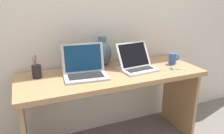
{
  "coord_description": "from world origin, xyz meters",
  "views": [
    {
      "loc": [
        -0.69,
        -1.64,
        1.37
      ],
      "look_at": [
        0.0,
        0.0,
        0.77
      ],
      "focal_mm": 35.64,
      "sensor_mm": 36.0,
      "label": 1
    }
  ],
  "objects_px": {
    "scissors": "(175,69)",
    "coffee_mug": "(173,59)",
    "laptop_right": "(136,62)",
    "laptop_left": "(84,68)",
    "green_vase": "(102,52)",
    "pen_cup": "(37,71)"
  },
  "relations": [
    {
      "from": "laptop_right",
      "to": "green_vase",
      "type": "xyz_separation_m",
      "value": [
        -0.23,
        0.22,
        0.06
      ]
    },
    {
      "from": "scissors",
      "to": "laptop_left",
      "type": "bearing_deg",
      "value": 168.24
    },
    {
      "from": "laptop_left",
      "to": "coffee_mug",
      "type": "distance_m",
      "value": 0.86
    },
    {
      "from": "scissors",
      "to": "coffee_mug",
      "type": "bearing_deg",
      "value": 60.3
    },
    {
      "from": "laptop_left",
      "to": "green_vase",
      "type": "height_order",
      "value": "green_vase"
    },
    {
      "from": "laptop_right",
      "to": "scissors",
      "type": "xyz_separation_m",
      "value": [
        0.32,
        -0.15,
        -0.06
      ]
    },
    {
      "from": "laptop_right",
      "to": "scissors",
      "type": "distance_m",
      "value": 0.35
    },
    {
      "from": "green_vase",
      "to": "coffee_mug",
      "type": "height_order",
      "value": "green_vase"
    },
    {
      "from": "laptop_right",
      "to": "coffee_mug",
      "type": "distance_m",
      "value": 0.39
    },
    {
      "from": "laptop_left",
      "to": "green_vase",
      "type": "relative_size",
      "value": 1.37
    },
    {
      "from": "laptop_left",
      "to": "green_vase",
      "type": "xyz_separation_m",
      "value": [
        0.23,
        0.2,
        0.05
      ]
    },
    {
      "from": "laptop_right",
      "to": "coffee_mug",
      "type": "relative_size",
      "value": 3.0
    },
    {
      "from": "laptop_right",
      "to": "coffee_mug",
      "type": "xyz_separation_m",
      "value": [
        0.39,
        -0.02,
        -0.01
      ]
    },
    {
      "from": "laptop_left",
      "to": "scissors",
      "type": "distance_m",
      "value": 0.8
    },
    {
      "from": "laptop_right",
      "to": "laptop_left",
      "type": "bearing_deg",
      "value": 178.29
    },
    {
      "from": "green_vase",
      "to": "coffee_mug",
      "type": "bearing_deg",
      "value": -20.44
    },
    {
      "from": "laptop_left",
      "to": "pen_cup",
      "type": "xyz_separation_m",
      "value": [
        -0.37,
        0.1,
        -0.01
      ]
    },
    {
      "from": "laptop_left",
      "to": "laptop_right",
      "type": "bearing_deg",
      "value": -1.71
    },
    {
      "from": "laptop_left",
      "to": "scissors",
      "type": "xyz_separation_m",
      "value": [
        0.78,
        -0.16,
        -0.06
      ]
    },
    {
      "from": "laptop_right",
      "to": "scissors",
      "type": "height_order",
      "value": "laptop_right"
    },
    {
      "from": "pen_cup",
      "to": "coffee_mug",
      "type": "bearing_deg",
      "value": -5.93
    },
    {
      "from": "laptop_left",
      "to": "laptop_right",
      "type": "height_order",
      "value": "laptop_left"
    }
  ]
}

